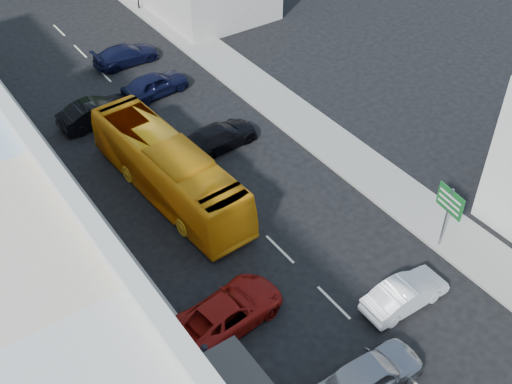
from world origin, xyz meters
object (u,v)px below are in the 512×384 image
at_px(bus, 168,170).
at_px(car_red, 228,312).
at_px(direction_sign, 446,219).
at_px(pedestrian_left, 205,359).
at_px(car_white, 405,294).
at_px(car_silver, 369,377).

distance_m(bus, car_red, 9.18).
relative_size(bus, direction_sign, 3.23).
distance_m(pedestrian_left, direction_sign, 12.93).
height_order(car_white, pedestrian_left, pedestrian_left).
bearing_deg(direction_sign, car_red, 176.57).
bearing_deg(car_silver, bus, 3.32).
height_order(bus, car_silver, bus).
height_order(car_silver, direction_sign, direction_sign).
distance_m(bus, car_white, 13.31).
height_order(pedestrian_left, direction_sign, direction_sign).
relative_size(car_red, direction_sign, 1.28).
relative_size(car_white, pedestrian_left, 2.59).
bearing_deg(car_red, direction_sign, -107.39).
height_order(car_silver, car_red, same).
bearing_deg(bus, pedestrian_left, -115.41).
xyz_separation_m(car_white, direction_sign, (3.96, 1.60, 1.10)).
xyz_separation_m(bus, pedestrian_left, (-4.24, -10.55, -0.55)).
bearing_deg(direction_sign, pedestrian_left, -174.46).
bearing_deg(car_red, car_silver, -161.73).
relative_size(car_silver, pedestrian_left, 2.59).
distance_m(car_silver, pedestrian_left, 6.33).
relative_size(car_silver, direction_sign, 1.22).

